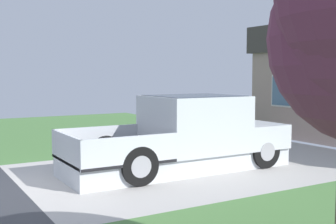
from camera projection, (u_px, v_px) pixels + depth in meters
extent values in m
cube|color=#B2AEA8|center=(212.00, 166.00, 10.67)|extent=(5.20, 9.00, 0.06)
cube|color=#4B7A3E|center=(88.00, 129.00, 18.06)|extent=(12.00, 9.00, 0.06)
cube|color=silver|center=(178.00, 161.00, 10.12)|extent=(1.73, 5.33, 0.42)
cube|color=silver|center=(194.00, 123.00, 10.27)|extent=(1.88, 2.10, 1.30)
cube|color=#1E2833|center=(194.00, 107.00, 10.24)|extent=(1.65, 1.93, 0.54)
cube|color=silver|center=(247.00, 134.00, 11.13)|extent=(1.88, 1.18, 0.58)
cube|color=black|center=(113.00, 158.00, 9.28)|extent=(1.88, 2.06, 0.06)
cube|color=silver|center=(97.00, 140.00, 10.03)|extent=(0.06, 2.06, 0.60)
cube|color=silver|center=(131.00, 151.00, 8.47)|extent=(0.06, 2.06, 0.60)
cube|color=silver|center=(66.00, 149.00, 8.75)|extent=(1.88, 0.06, 0.60)
cube|color=black|center=(195.00, 107.00, 11.51)|extent=(0.10, 0.18, 0.20)
cylinder|color=black|center=(222.00, 142.00, 11.76)|extent=(0.26, 0.80, 0.80)
cylinder|color=#9E9EA3|center=(222.00, 142.00, 11.76)|extent=(0.28, 0.44, 0.44)
cylinder|color=black|center=(264.00, 151.00, 10.37)|extent=(0.26, 0.80, 0.80)
cylinder|color=#9E9EA3|center=(264.00, 151.00, 10.37)|extent=(0.28, 0.44, 0.44)
cylinder|color=black|center=(107.00, 153.00, 10.08)|extent=(0.26, 0.80, 0.80)
cylinder|color=#9E9EA3|center=(107.00, 153.00, 10.08)|extent=(0.28, 0.44, 0.44)
cylinder|color=black|center=(138.00, 166.00, 8.69)|extent=(0.26, 0.80, 0.80)
cylinder|color=#9E9EA3|center=(138.00, 166.00, 8.69)|extent=(0.28, 0.44, 0.44)
cylinder|color=#333842|center=(155.00, 142.00, 11.59)|extent=(0.14, 0.14, 0.83)
cylinder|color=#333842|center=(159.00, 144.00, 11.27)|extent=(0.14, 0.14, 0.83)
cylinder|color=gold|center=(157.00, 117.00, 11.37)|extent=(0.30, 0.30, 0.61)
cylinder|color=tan|center=(155.00, 116.00, 11.54)|extent=(0.09, 0.09, 0.55)
cylinder|color=tan|center=(159.00, 118.00, 11.21)|extent=(0.09, 0.09, 0.55)
sphere|color=tan|center=(157.00, 101.00, 11.34)|extent=(0.20, 0.20, 0.20)
cylinder|color=#BCB2A3|center=(157.00, 99.00, 11.33)|extent=(0.39, 0.39, 0.01)
cone|color=#BCB2A3|center=(157.00, 97.00, 11.33)|extent=(0.21, 0.21, 0.11)
cube|color=#232328|center=(150.00, 156.00, 11.34)|extent=(0.32, 0.20, 0.18)
torus|color=#232328|center=(150.00, 151.00, 11.33)|extent=(0.29, 0.02, 0.29)
cube|color=slate|center=(322.00, 93.00, 13.63)|extent=(1.10, 0.05, 1.00)
cube|color=silver|center=(322.00, 93.00, 13.63)|extent=(1.23, 0.02, 1.12)
cube|color=slate|center=(284.00, 91.00, 15.00)|extent=(1.10, 0.05, 1.00)
cube|color=silver|center=(284.00, 91.00, 15.01)|extent=(1.23, 0.02, 1.12)
cube|color=navy|center=(219.00, 122.00, 15.35)|extent=(0.58, 0.68, 0.92)
cube|color=navy|center=(219.00, 108.00, 15.31)|extent=(0.60, 0.71, 0.10)
cylinder|color=black|center=(209.00, 135.00, 15.44)|extent=(0.05, 0.18, 0.18)
cylinder|color=black|center=(217.00, 136.00, 15.06)|extent=(0.05, 0.18, 0.18)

